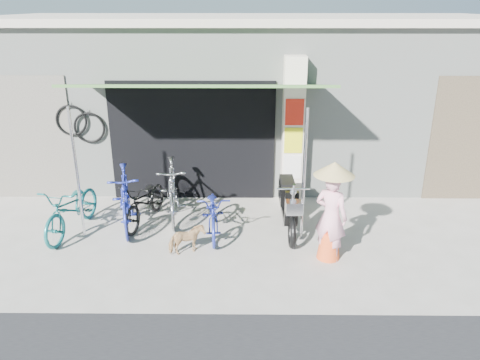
{
  "coord_description": "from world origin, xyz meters",
  "views": [
    {
      "loc": [
        -0.12,
        -6.75,
        3.94
      ],
      "look_at": [
        -0.2,
        1.0,
        1.0
      ],
      "focal_mm": 35.0,
      "sensor_mm": 36.0,
      "label": 1
    }
  ],
  "objects_px": {
    "nun": "(331,212)",
    "bike_navy": "(214,212)",
    "bike_teal": "(72,208)",
    "bike_blue": "(125,198)",
    "moped": "(288,204)",
    "bike_black": "(145,201)",
    "bike_silver": "(172,190)",
    "street_dog": "(187,240)"
  },
  "relations": [
    {
      "from": "nun",
      "to": "bike_navy",
      "type": "bearing_deg",
      "value": 10.36
    },
    {
      "from": "bike_teal",
      "to": "bike_navy",
      "type": "relative_size",
      "value": 1.13
    },
    {
      "from": "bike_blue",
      "to": "moped",
      "type": "distance_m",
      "value": 3.0
    },
    {
      "from": "bike_blue",
      "to": "bike_black",
      "type": "xyz_separation_m",
      "value": [
        0.33,
        0.18,
        -0.13
      ]
    },
    {
      "from": "bike_blue",
      "to": "bike_silver",
      "type": "xyz_separation_m",
      "value": [
        0.81,
        0.41,
        0.0
      ]
    },
    {
      "from": "bike_blue",
      "to": "moped",
      "type": "relative_size",
      "value": 0.98
    },
    {
      "from": "bike_black",
      "to": "moped",
      "type": "bearing_deg",
      "value": 8.43
    },
    {
      "from": "bike_teal",
      "to": "street_dog",
      "type": "relative_size",
      "value": 3.02
    },
    {
      "from": "bike_blue",
      "to": "bike_navy",
      "type": "distance_m",
      "value": 1.67
    },
    {
      "from": "street_dog",
      "to": "bike_silver",
      "type": "bearing_deg",
      "value": -9.65
    },
    {
      "from": "nun",
      "to": "bike_blue",
      "type": "bearing_deg",
      "value": 16.71
    },
    {
      "from": "bike_teal",
      "to": "bike_silver",
      "type": "height_order",
      "value": "bike_silver"
    },
    {
      "from": "bike_black",
      "to": "bike_silver",
      "type": "xyz_separation_m",
      "value": [
        0.48,
        0.23,
        0.13
      ]
    },
    {
      "from": "bike_blue",
      "to": "bike_navy",
      "type": "height_order",
      "value": "bike_blue"
    },
    {
      "from": "bike_blue",
      "to": "bike_navy",
      "type": "xyz_separation_m",
      "value": [
        1.64,
        -0.27,
        -0.14
      ]
    },
    {
      "from": "bike_black",
      "to": "nun",
      "type": "relative_size",
      "value": 0.99
    },
    {
      "from": "bike_teal",
      "to": "nun",
      "type": "xyz_separation_m",
      "value": [
        4.49,
        -0.88,
        0.36
      ]
    },
    {
      "from": "bike_navy",
      "to": "moped",
      "type": "relative_size",
      "value": 0.84
    },
    {
      "from": "bike_silver",
      "to": "moped",
      "type": "distance_m",
      "value": 2.24
    },
    {
      "from": "bike_navy",
      "to": "street_dog",
      "type": "xyz_separation_m",
      "value": [
        -0.41,
        -0.74,
        -0.17
      ]
    },
    {
      "from": "bike_teal",
      "to": "nun",
      "type": "bearing_deg",
      "value": -1.57
    },
    {
      "from": "bike_navy",
      "to": "bike_blue",
      "type": "bearing_deg",
      "value": 165.98
    },
    {
      "from": "bike_teal",
      "to": "bike_silver",
      "type": "distance_m",
      "value": 1.84
    },
    {
      "from": "bike_silver",
      "to": "bike_navy",
      "type": "bearing_deg",
      "value": -47.31
    },
    {
      "from": "moped",
      "to": "bike_silver",
      "type": "bearing_deg",
      "value": 167.6
    },
    {
      "from": "bike_navy",
      "to": "bike_teal",
      "type": "bearing_deg",
      "value": 174.89
    },
    {
      "from": "bike_teal",
      "to": "nun",
      "type": "distance_m",
      "value": 4.59
    },
    {
      "from": "bike_navy",
      "to": "nun",
      "type": "relative_size",
      "value": 0.96
    },
    {
      "from": "bike_black",
      "to": "bike_navy",
      "type": "relative_size",
      "value": 1.03
    },
    {
      "from": "bike_blue",
      "to": "nun",
      "type": "bearing_deg",
      "value": -30.55
    },
    {
      "from": "street_dog",
      "to": "nun",
      "type": "bearing_deg",
      "value": -119.34
    },
    {
      "from": "bike_teal",
      "to": "bike_blue",
      "type": "bearing_deg",
      "value": 24.91
    },
    {
      "from": "bike_black",
      "to": "nun",
      "type": "xyz_separation_m",
      "value": [
        3.26,
        -1.31,
        0.4
      ]
    },
    {
      "from": "moped",
      "to": "bike_navy",
      "type": "bearing_deg",
      "value": -171.18
    },
    {
      "from": "bike_blue",
      "to": "moped",
      "type": "height_order",
      "value": "bike_blue"
    },
    {
      "from": "bike_silver",
      "to": "moped",
      "type": "bearing_deg",
      "value": -19.88
    },
    {
      "from": "bike_teal",
      "to": "bike_black",
      "type": "bearing_deg",
      "value": 28.66
    },
    {
      "from": "bike_blue",
      "to": "street_dog",
      "type": "xyz_separation_m",
      "value": [
        1.24,
        -1.01,
        -0.31
      ]
    },
    {
      "from": "moped",
      "to": "nun",
      "type": "height_order",
      "value": "nun"
    },
    {
      "from": "bike_black",
      "to": "street_dog",
      "type": "height_order",
      "value": "bike_black"
    },
    {
      "from": "bike_navy",
      "to": "moped",
      "type": "bearing_deg",
      "value": 4.71
    },
    {
      "from": "bike_black",
      "to": "bike_blue",
      "type": "bearing_deg",
      "value": -137.98
    }
  ]
}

